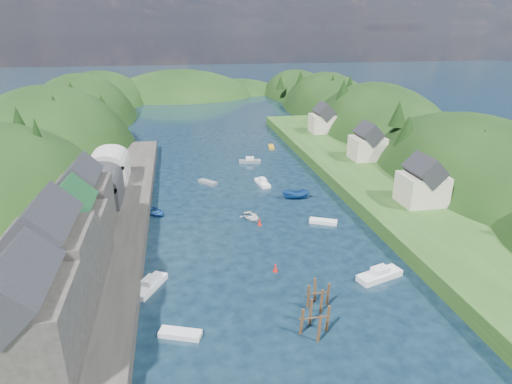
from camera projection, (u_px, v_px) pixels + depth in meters
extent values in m
plane|color=black|center=(238.00, 174.00, 93.94)|extent=(600.00, 600.00, 0.00)
ellipsoid|color=black|center=(55.00, 187.00, 112.40)|extent=(44.00, 75.56, 52.00)
ellipsoid|color=black|center=(85.00, 144.00, 151.60)|extent=(44.00, 75.56, 48.19)
ellipsoid|color=black|center=(102.00, 117.00, 189.55)|extent=(44.00, 75.56, 39.00)
ellipsoid|color=black|center=(467.00, 224.00, 87.96)|extent=(36.00, 75.56, 44.49)
ellipsoid|color=black|center=(375.00, 165.00, 127.62)|extent=(36.00, 75.56, 48.00)
ellipsoid|color=black|center=(327.00, 131.00, 166.85)|extent=(36.00, 75.56, 44.49)
ellipsoid|color=black|center=(297.00, 109.00, 204.84)|extent=(36.00, 75.56, 36.00)
ellipsoid|color=black|center=(181.00, 117.00, 205.88)|extent=(80.00, 60.00, 44.00)
ellipsoid|color=black|center=(236.00, 115.00, 220.59)|extent=(70.00, 56.00, 36.00)
cone|color=black|center=(38.00, 140.00, 72.14)|extent=(3.35, 3.35, 7.58)
cone|color=black|center=(19.00, 124.00, 82.23)|extent=(4.18, 4.18, 6.87)
cone|color=black|center=(55.00, 109.00, 95.99)|extent=(4.73, 4.73, 6.36)
cone|color=black|center=(54.00, 103.00, 101.89)|extent=(4.34, 4.34, 7.07)
cone|color=black|center=(81.00, 113.00, 112.95)|extent=(5.28, 5.28, 6.00)
cone|color=black|center=(71.00, 93.00, 124.63)|extent=(4.77, 4.77, 6.45)
cone|color=black|center=(102.00, 103.00, 131.02)|extent=(4.07, 4.07, 4.92)
cone|color=black|center=(93.00, 88.00, 147.23)|extent=(4.56, 4.56, 9.63)
cone|color=black|center=(91.00, 93.00, 152.28)|extent=(4.75, 4.75, 5.53)
cone|color=black|center=(97.00, 87.00, 164.07)|extent=(4.27, 4.27, 6.67)
cone|color=black|center=(482.00, 145.00, 74.92)|extent=(5.03, 5.03, 5.83)
cone|color=black|center=(408.00, 131.00, 88.73)|extent=(5.29, 5.29, 6.52)
cone|color=black|center=(398.00, 113.00, 94.27)|extent=(4.07, 4.07, 5.65)
cone|color=black|center=(397.00, 122.00, 104.63)|extent=(3.40, 3.40, 6.12)
cone|color=black|center=(378.00, 101.00, 118.66)|extent=(4.94, 4.94, 8.06)
cone|color=black|center=(343.00, 92.00, 124.01)|extent=(5.25, 5.25, 7.15)
cone|color=black|center=(349.00, 87.00, 132.03)|extent=(3.36, 3.36, 8.71)
cone|color=black|center=(333.00, 86.00, 149.14)|extent=(4.57, 4.57, 7.74)
cone|color=black|center=(317.00, 87.00, 158.98)|extent=(3.59, 3.59, 6.82)
cone|color=black|center=(301.00, 77.00, 169.80)|extent=(4.14, 4.14, 5.85)
cone|color=black|center=(281.00, 82.00, 179.61)|extent=(3.83, 3.83, 5.85)
cube|color=#2D2B28|center=(104.00, 242.00, 61.94)|extent=(12.00, 110.00, 2.00)
cube|color=#234719|center=(52.00, 244.00, 60.64)|extent=(12.00, 110.00, 2.50)
cube|color=#2D2B28|center=(27.00, 333.00, 35.95)|extent=(8.00, 9.00, 8.00)
cube|color=black|center=(15.00, 282.00, 34.16)|extent=(5.88, 9.36, 5.88)
cube|color=#2D2B28|center=(53.00, 272.00, 44.02)|extent=(8.00, 9.00, 9.00)
cube|color=black|center=(43.00, 224.00, 42.06)|extent=(5.88, 9.36, 5.88)
cube|color=#2D2B28|center=(73.00, 240.00, 52.64)|extent=(8.00, 9.00, 7.00)
cube|color=#1E592D|center=(67.00, 207.00, 51.03)|extent=(5.88, 9.36, 5.88)
cube|color=#2D2B28|center=(85.00, 208.00, 60.71)|extent=(7.00, 8.00, 8.00)
cube|color=black|center=(80.00, 176.00, 58.97)|extent=(5.15, 8.32, 5.15)
cube|color=#2D2D30|center=(100.00, 192.00, 72.44)|extent=(7.00, 9.00, 4.00)
cylinder|color=#2D2D30|center=(98.00, 181.00, 71.72)|extent=(7.00, 9.00, 7.00)
cube|color=#B2B2A8|center=(109.00, 170.00, 83.44)|extent=(7.00, 9.00, 4.00)
cylinder|color=#B2B2A8|center=(108.00, 160.00, 82.73)|extent=(7.00, 9.00, 7.00)
cube|color=#234719|center=(364.00, 176.00, 88.63)|extent=(16.00, 120.00, 2.40)
cube|color=beige|center=(422.00, 189.00, 71.14)|extent=(7.00, 6.00, 5.00)
cube|color=black|center=(425.00, 170.00, 69.94)|extent=(5.15, 6.24, 5.15)
cube|color=beige|center=(367.00, 148.00, 95.33)|extent=(7.00, 6.00, 5.00)
cube|color=black|center=(368.00, 133.00, 94.13)|extent=(5.15, 6.24, 5.15)
cube|color=beige|center=(323.00, 123.00, 119.92)|extent=(7.00, 6.00, 5.00)
cube|color=black|center=(324.00, 111.00, 118.72)|extent=(5.15, 6.24, 5.15)
cylinder|color=#382314|center=(328.00, 321.00, 44.88)|extent=(0.32, 0.32, 3.64)
cylinder|color=#382314|center=(311.00, 314.00, 45.93)|extent=(0.32, 0.32, 3.64)
cylinder|color=#382314|center=(302.00, 324.00, 44.39)|extent=(0.32, 0.32, 3.64)
cylinder|color=#382314|center=(319.00, 331.00, 43.34)|extent=(0.32, 0.32, 3.64)
cylinder|color=#382314|center=(315.00, 318.00, 44.42)|extent=(3.40, 0.16, 0.16)
cylinder|color=#382314|center=(328.00, 296.00, 49.06)|extent=(0.32, 0.32, 3.53)
cylinder|color=#382314|center=(315.00, 292.00, 49.94)|extent=(0.32, 0.32, 3.53)
cylinder|color=#382314|center=(308.00, 299.00, 48.66)|extent=(0.32, 0.32, 3.53)
cylinder|color=#382314|center=(321.00, 303.00, 47.79)|extent=(0.32, 0.32, 3.53)
cylinder|color=#382314|center=(318.00, 293.00, 48.65)|extent=(2.82, 0.16, 0.16)
cone|color=#AD170D|center=(275.00, 268.00, 56.11)|extent=(0.70, 0.70, 0.90)
sphere|color=#AD170D|center=(275.00, 265.00, 55.93)|extent=(0.30, 0.30, 0.30)
cone|color=#AD170D|center=(260.00, 223.00, 69.29)|extent=(0.70, 0.70, 0.90)
sphere|color=#AD170D|center=(260.00, 220.00, 69.11)|extent=(0.30, 0.30, 0.30)
cube|color=orange|center=(271.00, 147.00, 114.25)|extent=(1.81, 4.08, 0.55)
imported|color=#1A4790|center=(156.00, 212.00, 73.44)|extent=(5.25, 5.73, 0.97)
imported|color=silver|center=(252.00, 217.00, 71.62)|extent=(4.16, 5.07, 0.92)
cube|color=white|center=(262.00, 183.00, 87.33)|extent=(2.46, 5.33, 0.72)
cube|color=silver|center=(263.00, 180.00, 87.06)|extent=(1.45, 1.96, 0.70)
cube|color=slate|center=(250.00, 161.00, 101.44)|extent=(5.33, 2.33, 0.72)
cube|color=silver|center=(250.00, 158.00, 101.18)|extent=(1.94, 1.41, 0.70)
cube|color=silver|center=(180.00, 334.00, 44.38)|extent=(4.63, 2.90, 0.62)
cube|color=silver|center=(380.00, 276.00, 54.62)|extent=(6.45, 3.77, 0.86)
cube|color=silver|center=(380.00, 270.00, 54.32)|extent=(2.47, 1.99, 0.70)
cube|color=white|center=(150.00, 286.00, 52.48)|extent=(4.32, 5.71, 0.77)
cube|color=silver|center=(149.00, 280.00, 52.20)|extent=(2.07, 2.31, 0.70)
imported|color=#19488B|center=(295.00, 195.00, 79.71)|extent=(5.33, 2.37, 2.00)
cube|color=silver|center=(323.00, 222.00, 70.08)|extent=(4.66, 3.27, 0.62)
cube|color=slate|center=(208.00, 182.00, 87.93)|extent=(3.90, 4.11, 0.60)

